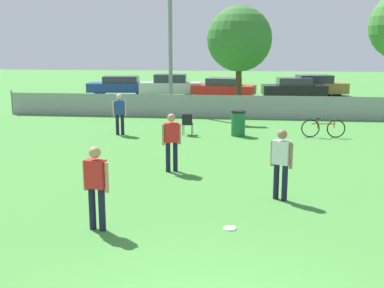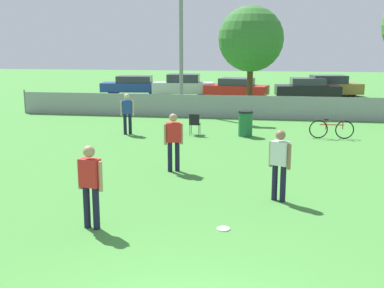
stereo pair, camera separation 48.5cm
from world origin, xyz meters
name	(u,v)px [view 1 (the left image)]	position (x,y,z in m)	size (l,w,h in m)	color
fence_backline	(242,107)	(0.00, 18.00, 0.55)	(23.29, 0.07, 1.21)	gray
light_pole	(170,14)	(-3.69, 19.49, 5.00)	(0.90, 0.36, 8.47)	gray
tree_near_pole	(239,39)	(-0.26, 21.59, 3.76)	(3.51, 3.51, 5.53)	#4C331E
player_thrower_red	(172,138)	(-1.75, 7.82, 0.94)	(0.51, 0.34, 1.63)	#191933
player_receiver_white	(281,160)	(1.11, 5.66, 0.94)	(0.48, 0.37, 1.63)	#191933
player_defender_red	(96,182)	(-2.46, 3.39, 0.94)	(0.53, 0.30, 1.63)	#191933
spectator_in_blue	(120,112)	(-4.66, 13.08, 0.92)	(0.50, 0.31, 1.61)	#191933
frisbee_disc	(230,228)	(0.05, 3.73, 0.01)	(0.26, 0.26, 0.03)	white
folding_chair_sideline	(188,123)	(-2.02, 13.35, 0.49)	(0.40, 0.40, 0.84)	#333338
bicycle_sideline	(323,128)	(3.18, 13.46, 0.36)	(1.66, 0.44, 0.75)	black
trash_bin	(238,123)	(-0.05, 13.44, 0.50)	(0.56, 0.56, 0.99)	#1E6638
parked_car_blue	(121,85)	(-8.60, 27.92, 0.66)	(4.75, 2.15, 1.32)	black
parked_car_silver	(171,85)	(-5.06, 27.73, 0.71)	(4.26, 1.96, 1.49)	black
parked_car_red	(224,88)	(-1.37, 27.21, 0.64)	(4.36, 2.56, 1.29)	black
parked_car_dark	(294,88)	(3.25, 27.38, 0.66)	(4.26, 2.15, 1.34)	black
parked_car_tan	(314,86)	(4.73, 28.78, 0.70)	(4.58, 2.48, 1.44)	black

